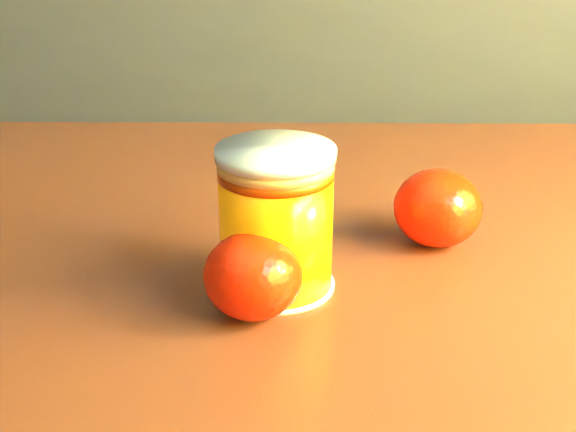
# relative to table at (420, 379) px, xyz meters

# --- Properties ---
(kitchen_counter) EXTENTS (3.15, 0.60, 0.90)m
(kitchen_counter) POSITION_rel_table_xyz_m (-0.96, 1.12, -0.24)
(kitchen_counter) COLOR #4D4D52
(kitchen_counter) RESTS_ON ground
(table) EXTENTS (1.17, 0.92, 0.79)m
(table) POSITION_rel_table_xyz_m (0.00, 0.00, 0.00)
(table) COLOR brown
(table) RESTS_ON ground
(juice_glass) EXTENTS (0.08, 0.08, 0.10)m
(juice_glass) POSITION_rel_table_xyz_m (-0.11, -0.05, 0.15)
(juice_glass) COLOR orange
(juice_glass) RESTS_ON table
(orange_front) EXTENTS (0.08, 0.08, 0.06)m
(orange_front) POSITION_rel_table_xyz_m (-0.11, -0.09, 0.13)
(orange_front) COLOR #FF1F05
(orange_front) RESTS_ON table
(orange_back) EXTENTS (0.08, 0.08, 0.06)m
(orange_back) POSITION_rel_table_xyz_m (0.00, 0.04, 0.13)
(orange_back) COLOR #FF1F05
(orange_back) RESTS_ON table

